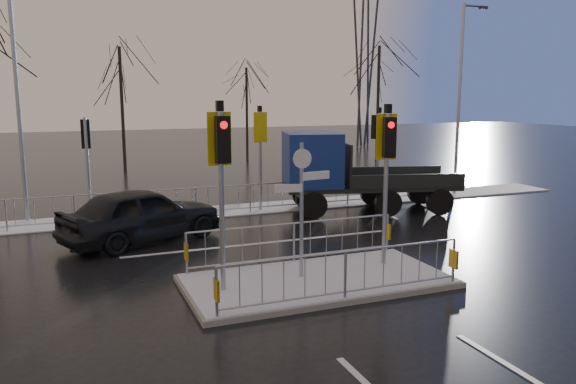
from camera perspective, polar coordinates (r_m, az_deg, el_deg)
name	(u,v)px	position (r m, az deg, el deg)	size (l,w,h in m)	color
ground	(317,284)	(13.02, 2.94, -9.27)	(120.00, 120.00, 0.00)	black
snow_verge	(219,211)	(20.86, -6.98, -1.95)	(30.00, 2.00, 0.04)	silver
lane_markings	(323,288)	(12.73, 3.57, -9.71)	(8.00, 11.38, 0.01)	silver
traffic_island	(316,267)	(12.90, 2.89, -7.63)	(6.00, 3.04, 4.15)	slate
far_kerb_fixtures	(230,186)	(20.27, -5.87, 0.60)	(18.00, 0.65, 3.83)	#979BA4
car_far_lane	(142,214)	(16.97, -14.60, -2.20)	(1.92, 4.76, 1.62)	black
flatbed_truck	(336,170)	(20.53, 4.90, 2.25)	(6.69, 3.79, 2.93)	black
tree_far_a	(121,84)	(33.32, -16.60, 10.43)	(3.75, 3.75, 7.08)	black
tree_far_b	(247,96)	(36.89, -4.22, 9.72)	(3.25, 3.25, 6.14)	black
tree_far_c	(379,81)	(37.45, 9.18, 11.10)	(4.00, 4.00, 7.55)	black
street_lamp_right	(461,92)	(25.19, 17.15, 9.72)	(1.25, 0.18, 8.00)	#979BA4
street_lamp_left	(19,88)	(20.70, -25.65, 9.54)	(1.25, 0.18, 8.20)	#979BA4
pylon_wires	(353,8)	(47.18, 6.66, 18.06)	(70.00, 2.38, 19.97)	#2D3033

